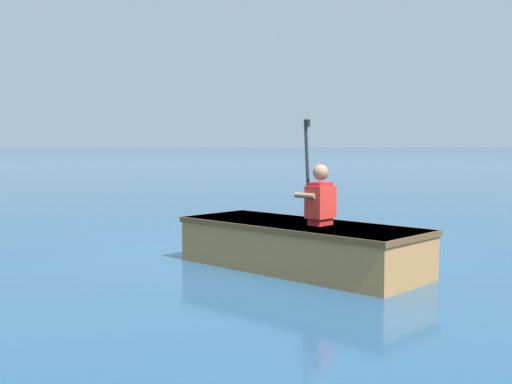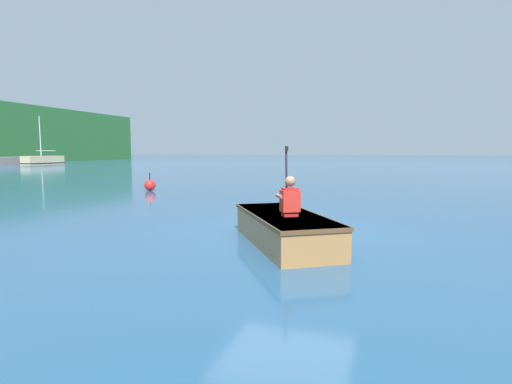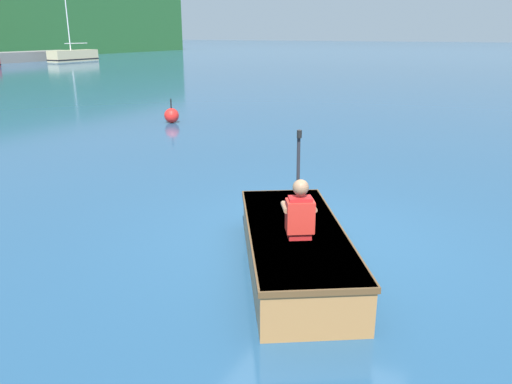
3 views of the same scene
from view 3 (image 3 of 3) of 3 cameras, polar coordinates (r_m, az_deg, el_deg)
The scene contains 5 objects.
ground_plane at distance 6.56m, azimuth 6.07°, elevation -5.74°, with size 300.00×300.00×0.00m, color navy.
moored_boat_dock_west_end at distance 51.90m, azimuth -20.15°, elevation 14.42°, with size 4.99×1.53×5.56m.
rowboat_foreground at distance 5.74m, azimuth 4.40°, elevation -6.08°, with size 2.96×2.41×0.52m.
person_paddler at distance 5.26m, azimuth 5.04°, elevation -2.29°, with size 0.45×0.45×1.13m.
channel_buoy at distance 15.39m, azimuth -9.63°, elevation 8.62°, with size 0.44×0.44×0.72m.
Camera 3 is at (-5.61, -2.20, 2.61)m, focal length 35.00 mm.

